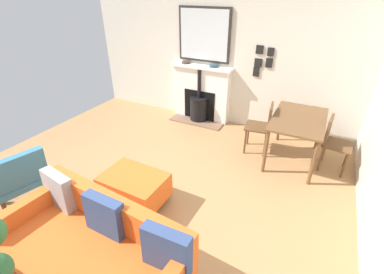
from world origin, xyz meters
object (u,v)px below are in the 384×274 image
Objects in this scene: mantel_bowl_far at (213,66)px; dining_chair_by_back_wall at (333,140)px; fireplace at (201,97)px; mantel_bowl_near at (186,62)px; dining_table at (298,124)px; sofa at (93,253)px; dining_chair_near_fireplace at (263,124)px; ottoman at (134,187)px; armchair_accent at (18,177)px.

dining_chair_by_back_wall is (0.72, 2.24, -0.66)m from mantel_bowl_far.
mantel_bowl_far is (-0.01, 0.25, 0.67)m from fireplace.
mantel_bowl_near is 0.13× the size of dining_table.
dining_chair_by_back_wall is (0.71, 2.49, 0.01)m from fireplace.
sofa reaches higher than dining_chair_by_back_wall.
dining_chair_near_fireplace is (-2.98, 0.79, 0.15)m from sofa.
mantel_bowl_near is 0.19× the size of ottoman.
dining_table reaches higher than ottoman.
mantel_bowl_near is (-0.01, -0.35, 0.67)m from fireplace.
sofa is 3.09m from dining_chair_near_fireplace.
armchair_accent is 0.97× the size of dining_chair_near_fireplace.
dining_chair_near_fireplace is 1.03m from dining_chair_by_back_wall.
armchair_accent is at bearing -47.12° from dining_table.
mantel_bowl_near is 0.18× the size of armchair_accent.
mantel_bowl_near is at bearing -107.49° from dining_table.
dining_chair_by_back_wall is (0.00, 1.03, -0.02)m from dining_chair_near_fireplace.
sofa is (3.70, 1.01, -0.79)m from mantel_bowl_near.
dining_table is at bearing 69.90° from fireplace.
mantel_bowl_far reaches higher than ottoman.
dining_table is at bearing 67.02° from mantel_bowl_far.
dining_chair_by_back_wall is at bearing 90.87° from dining_table.
dining_table is (0.73, 1.72, -0.51)m from mantel_bowl_far.
dining_table is (-2.63, 2.84, 0.19)m from armchair_accent.
armchair_accent is at bearing -41.25° from dining_chair_near_fireplace.
ottoman is (2.68, 0.68, -0.90)m from mantel_bowl_near.
fireplace is 3.75m from sofa.
sofa reaches higher than armchair_accent.
mantel_bowl_near is 0.60m from mantel_bowl_far.
fireplace is 0.68× the size of sofa.
fireplace is 0.71m from mantel_bowl_far.
dining_chair_near_fireplace reaches higher than ottoman.
sofa is at bearing 10.21° from fireplace.
fireplace is at bearing -169.79° from sofa.
fireplace is 2.59m from dining_chair_by_back_wall.
dining_chair_by_back_wall reaches higher than ottoman.
mantel_bowl_far is 0.19× the size of dining_chair_by_back_wall.
mantel_bowl_far is 1.94m from dining_table.
ottoman is (2.68, 0.09, -0.90)m from mantel_bowl_far.
mantel_bowl_far is at bearing -107.89° from dining_chair_by_back_wall.
dining_chair_near_fireplace is at bearing 68.19° from mantel_bowl_near.
armchair_accent is at bearing -60.38° from ottoman.
fireplace is 2.70m from ottoman.
sofa is 2.21× the size of armchair_accent.
dining_table is at bearing 88.88° from dining_chair_near_fireplace.
sofa is (3.70, 0.41, -0.80)m from mantel_bowl_far.
armchair_accent is (0.68, -1.20, 0.20)m from ottoman.
sofa is at bearing 77.54° from armchair_accent.
sofa is 2.29× the size of ottoman.
mantel_bowl_near is at bearing -111.81° from dining_chair_near_fireplace.
sofa is 1.08m from ottoman.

